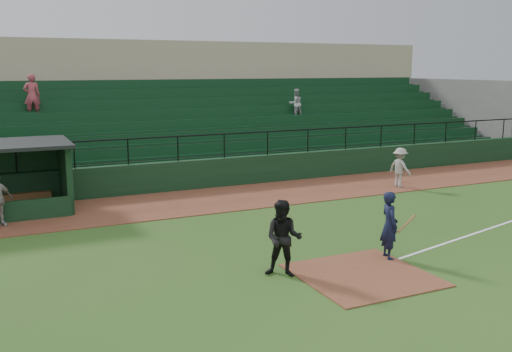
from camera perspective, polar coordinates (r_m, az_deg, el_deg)
name	(u,v)px	position (r m, az deg, el deg)	size (l,w,h in m)	color
ground	(340,263)	(14.95, 8.30, -8.52)	(90.00, 90.00, 0.00)	#2B4F19
warning_track	(222,199)	(21.79, -3.37, -2.25)	(40.00, 4.00, 0.03)	brown
home_plate_dirt	(363,275)	(14.17, 10.56, -9.62)	(3.00, 3.00, 0.03)	brown
stadium_structure	(159,120)	(29.37, -9.63, 5.49)	(38.00, 13.08, 6.40)	black
batter_at_plate	(390,225)	(15.25, 13.10, -4.80)	(1.08, 0.73, 1.79)	black
umpire	(284,239)	(13.65, 2.75, -6.21)	(0.90, 0.70, 1.85)	black
runner	(400,167)	(24.42, 14.09, 0.83)	(1.05, 0.60, 1.63)	#A39E99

